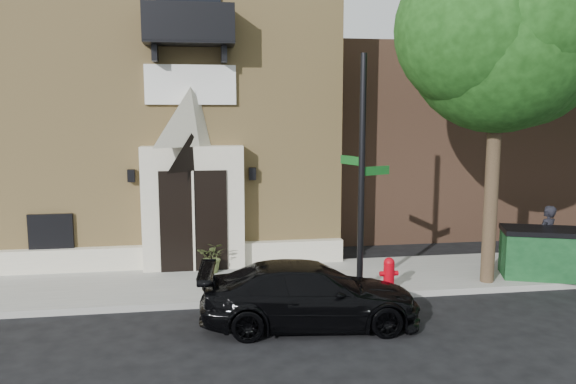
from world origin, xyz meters
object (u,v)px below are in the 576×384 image
object	(u,v)px
dumpster	(541,252)
fire_hydrant	(389,274)
black_sedan	(310,295)
street_sign	(362,175)
pedestrian_near	(546,238)

from	to	relation	value
dumpster	fire_hydrant	bearing A→B (deg)	-154.39
black_sedan	fire_hydrant	distance (m)	2.60
fire_hydrant	street_sign	bearing A→B (deg)	177.85
pedestrian_near	fire_hydrant	bearing A→B (deg)	-13.80
pedestrian_near	black_sedan	bearing A→B (deg)	-5.54
street_sign	pedestrian_near	distance (m)	5.60
street_sign	pedestrian_near	xyz separation A→B (m)	(5.21, 0.91, -1.83)
street_sign	fire_hydrant	world-z (taller)	street_sign
black_sedan	pedestrian_near	bearing A→B (deg)	-65.69
fire_hydrant	black_sedan	bearing A→B (deg)	-145.30
fire_hydrant	dumpster	bearing A→B (deg)	5.59
fire_hydrant	pedestrian_near	size ratio (longest dim) A/B	0.45
black_sedan	street_sign	bearing A→B (deg)	-39.63
dumpster	pedestrian_near	distance (m)	0.75
street_sign	pedestrian_near	bearing A→B (deg)	-11.65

